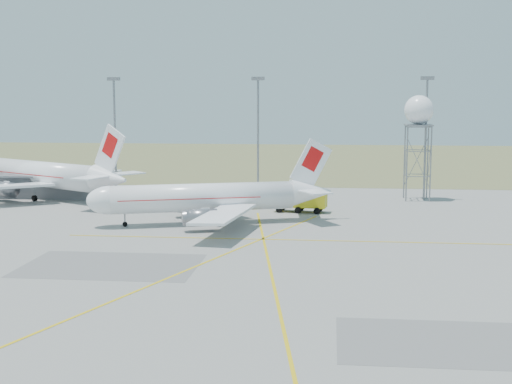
# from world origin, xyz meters

# --- Properties ---
(ground) EXTENTS (400.00, 400.00, 0.00)m
(ground) POSITION_xyz_m (0.00, 0.00, 0.00)
(ground) COLOR #969791
(ground) RESTS_ON ground
(grass_strip) EXTENTS (400.00, 120.00, 0.03)m
(grass_strip) POSITION_xyz_m (0.00, 140.00, 0.01)
(grass_strip) COLOR #5E6D3C
(grass_strip) RESTS_ON ground
(building_grey) EXTENTS (19.00, 10.00, 3.90)m
(building_grey) POSITION_xyz_m (-45.00, 64.00, 1.97)
(building_grey) COLOR slate
(building_grey) RESTS_ON ground
(mast_a) EXTENTS (2.20, 0.50, 20.50)m
(mast_a) POSITION_xyz_m (-35.00, 66.00, 12.07)
(mast_a) COLOR gray
(mast_a) RESTS_ON ground
(mast_b) EXTENTS (2.20, 0.50, 20.50)m
(mast_b) POSITION_xyz_m (-10.00, 66.00, 12.07)
(mast_b) COLOR gray
(mast_b) RESTS_ON ground
(mast_c) EXTENTS (2.20, 0.50, 20.50)m
(mast_c) POSITION_xyz_m (18.00, 66.00, 12.07)
(mast_c) COLOR gray
(mast_c) RESTS_ON ground
(airliner_main) EXTENTS (33.10, 31.26, 11.51)m
(airliner_main) POSITION_xyz_m (-14.31, 40.01, 3.53)
(airliner_main) COLOR white
(airliner_main) RESTS_ON ground
(airliner_far) EXTENTS (35.48, 32.66, 13.03)m
(airliner_far) POSITION_xyz_m (-46.20, 60.93, 3.99)
(airliner_far) COLOR white
(airliner_far) RESTS_ON ground
(radar_tower) EXTENTS (4.81, 4.81, 17.42)m
(radar_tower) POSITION_xyz_m (16.76, 65.83, 9.78)
(radar_tower) COLOR gray
(radar_tower) RESTS_ON ground
(fire_truck) EXTENTS (8.27, 4.08, 3.19)m
(fire_truck) POSITION_xyz_m (-1.93, 51.00, 1.53)
(fire_truck) COLOR gold
(fire_truck) RESTS_ON ground
(baggage_tug) EXTENTS (2.76, 2.68, 1.78)m
(baggage_tug) POSITION_xyz_m (-31.54, 48.77, 0.67)
(baggage_tug) COLOR red
(baggage_tug) RESTS_ON ground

